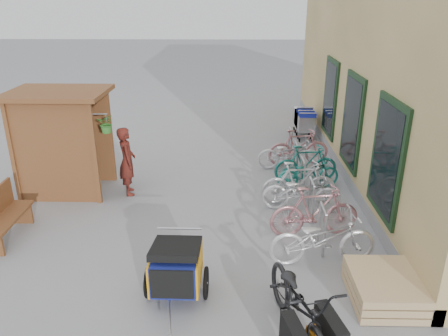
{
  "coord_description": "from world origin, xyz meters",
  "views": [
    {
      "loc": [
        0.68,
        -6.94,
        4.37
      ],
      "look_at": [
        0.5,
        1.5,
        1.0
      ],
      "focal_mm": 35.0,
      "sensor_mm": 36.0,
      "label": 1
    }
  ],
  "objects_px": {
    "bike_1": "(315,211)",
    "bike_5": "(306,164)",
    "kiosk": "(58,128)",
    "bike_3": "(299,183)",
    "child_trailer": "(176,266)",
    "bike_0": "(323,238)",
    "pallet_stack": "(384,288)",
    "bike_2": "(302,192)",
    "bike_4": "(308,173)",
    "bike_7": "(299,147)",
    "shopping_carts": "(304,119)",
    "cargo_bike": "(299,306)",
    "bike_6": "(289,154)",
    "bench": "(1,216)",
    "person_kiosk": "(127,161)"
  },
  "relations": [
    {
      "from": "bike_6",
      "to": "bike_7",
      "type": "bearing_deg",
      "value": -41.38
    },
    {
      "from": "bike_4",
      "to": "bike_7",
      "type": "distance_m",
      "value": 1.61
    },
    {
      "from": "child_trailer",
      "to": "bike_0",
      "type": "relative_size",
      "value": 0.87
    },
    {
      "from": "child_trailer",
      "to": "person_kiosk",
      "type": "xyz_separation_m",
      "value": [
        -1.58,
        3.73,
        0.27
      ]
    },
    {
      "from": "bike_7",
      "to": "cargo_bike",
      "type": "bearing_deg",
      "value": 163.36
    },
    {
      "from": "bike_4",
      "to": "bike_3",
      "type": "bearing_deg",
      "value": 143.95
    },
    {
      "from": "bench",
      "to": "bike_5",
      "type": "height_order",
      "value": "bench"
    },
    {
      "from": "bench",
      "to": "bike_7",
      "type": "bearing_deg",
      "value": 31.98
    },
    {
      "from": "bench",
      "to": "bike_7",
      "type": "xyz_separation_m",
      "value": [
        6.15,
        4.04,
        0.02
      ]
    },
    {
      "from": "child_trailer",
      "to": "bike_0",
      "type": "bearing_deg",
      "value": 22.1
    },
    {
      "from": "bike_6",
      "to": "child_trailer",
      "type": "bearing_deg",
      "value": 155.84
    },
    {
      "from": "cargo_bike",
      "to": "person_kiosk",
      "type": "height_order",
      "value": "person_kiosk"
    },
    {
      "from": "pallet_stack",
      "to": "bike_7",
      "type": "height_order",
      "value": "bike_7"
    },
    {
      "from": "bike_3",
      "to": "cargo_bike",
      "type": "bearing_deg",
      "value": 166.02
    },
    {
      "from": "bike_1",
      "to": "bike_3",
      "type": "bearing_deg",
      "value": -2.91
    },
    {
      "from": "bench",
      "to": "shopping_carts",
      "type": "distance_m",
      "value": 9.44
    },
    {
      "from": "bike_0",
      "to": "bike_2",
      "type": "relative_size",
      "value": 1.11
    },
    {
      "from": "bike_4",
      "to": "bike_0",
      "type": "bearing_deg",
      "value": 162.15
    },
    {
      "from": "bike_1",
      "to": "bike_5",
      "type": "relative_size",
      "value": 1.09
    },
    {
      "from": "cargo_bike",
      "to": "bike_1",
      "type": "bearing_deg",
      "value": 63.01
    },
    {
      "from": "bike_3",
      "to": "bike_7",
      "type": "distance_m",
      "value": 2.44
    },
    {
      "from": "bike_2",
      "to": "bike_6",
      "type": "bearing_deg",
      "value": 6.0
    },
    {
      "from": "bike_0",
      "to": "person_kiosk",
      "type": "bearing_deg",
      "value": 48.78
    },
    {
      "from": "bike_3",
      "to": "pallet_stack",
      "type": "bearing_deg",
      "value": -171.64
    },
    {
      "from": "bike_0",
      "to": "bike_1",
      "type": "xyz_separation_m",
      "value": [
        0.02,
        0.93,
        0.03
      ]
    },
    {
      "from": "bench",
      "to": "bike_7",
      "type": "distance_m",
      "value": 7.36
    },
    {
      "from": "bike_1",
      "to": "person_kiosk",
      "type": "bearing_deg",
      "value": 57.76
    },
    {
      "from": "bike_4",
      "to": "shopping_carts",
      "type": "bearing_deg",
      "value": -20.07
    },
    {
      "from": "bike_0",
      "to": "kiosk",
      "type": "bearing_deg",
      "value": 56.13
    },
    {
      "from": "bike_5",
      "to": "bike_7",
      "type": "xyz_separation_m",
      "value": [
        -0.02,
        1.17,
        0.03
      ]
    },
    {
      "from": "child_trailer",
      "to": "bike_6",
      "type": "distance_m",
      "value": 5.83
    },
    {
      "from": "kiosk",
      "to": "child_trailer",
      "type": "bearing_deg",
      "value": -50.93
    },
    {
      "from": "person_kiosk",
      "to": "bike_1",
      "type": "xyz_separation_m",
      "value": [
        4.0,
        -1.86,
        -0.28
      ]
    },
    {
      "from": "cargo_bike",
      "to": "bike_6",
      "type": "xyz_separation_m",
      "value": [
        0.6,
        6.22,
        -0.1
      ]
    },
    {
      "from": "kiosk",
      "to": "shopping_carts",
      "type": "height_order",
      "value": "kiosk"
    },
    {
      "from": "bench",
      "to": "child_trailer",
      "type": "height_order",
      "value": "bench"
    },
    {
      "from": "bike_7",
      "to": "bike_2",
      "type": "bearing_deg",
      "value": 164.8
    },
    {
      "from": "bike_1",
      "to": "bike_5",
      "type": "height_order",
      "value": "bike_1"
    },
    {
      "from": "kiosk",
      "to": "bike_3",
      "type": "relative_size",
      "value": 1.49
    },
    {
      "from": "cargo_bike",
      "to": "bike_0",
      "type": "height_order",
      "value": "cargo_bike"
    },
    {
      "from": "bench",
      "to": "bike_4",
      "type": "distance_m",
      "value": 6.63
    },
    {
      "from": "shopping_carts",
      "to": "cargo_bike",
      "type": "height_order",
      "value": "cargo_bike"
    },
    {
      "from": "bike_6",
      "to": "bike_2",
      "type": "bearing_deg",
      "value": 179.29
    },
    {
      "from": "shopping_carts",
      "to": "person_kiosk",
      "type": "xyz_separation_m",
      "value": [
        -4.75,
        -4.57,
        0.23
      ]
    },
    {
      "from": "person_kiosk",
      "to": "pallet_stack",
      "type": "bearing_deg",
      "value": -146.55
    },
    {
      "from": "bike_0",
      "to": "bike_1",
      "type": "relative_size",
      "value": 1.07
    },
    {
      "from": "pallet_stack",
      "to": "bike_1",
      "type": "height_order",
      "value": "bike_1"
    },
    {
      "from": "bike_3",
      "to": "bike_5",
      "type": "xyz_separation_m",
      "value": [
        0.35,
        1.25,
        -0.03
      ]
    },
    {
      "from": "bike_5",
      "to": "bike_2",
      "type": "bearing_deg",
      "value": 159.77
    },
    {
      "from": "bike_1",
      "to": "bike_0",
      "type": "bearing_deg",
      "value": 171.54
    }
  ]
}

